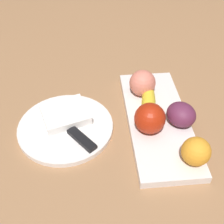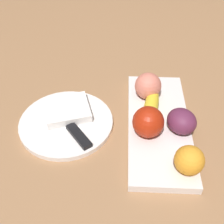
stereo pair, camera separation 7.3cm
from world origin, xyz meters
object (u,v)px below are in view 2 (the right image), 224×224
Objects in this scene: banana at (151,108)px; peach at (148,86)px; apple at (146,122)px; dinner_plate at (66,123)px; fruit_tray at (158,125)px; knife at (76,132)px; folded_napkin at (67,110)px; orange_near_apple at (189,160)px; grape_bunch at (182,121)px.

peach is (0.07, 0.01, 0.02)m from banana.
dinner_plate is at bearing 78.91° from apple.
fruit_tray is 5.30× the size of peach.
dinner_plate is at bearing -1.69° from knife.
peach is at bearing -71.67° from folded_napkin.
banana is at bearing -106.48° from knife.
banana is at bearing -13.34° from apple.
dinner_plate is (-0.10, 0.22, -0.05)m from peach.
banana reaches higher than folded_napkin.
apple is 0.14m from peach.
peach reaches higher than orange_near_apple.
fruit_tray is 5.06× the size of apple.
apple is at bearing 175.51° from peach.
fruit_tray is at bearing -97.24° from folded_napkin.
apple reaches higher than knife.
peach is 0.30× the size of dinner_plate.
orange_near_apple is at bearing 179.96° from grape_bunch.
apple is at bearing 137.02° from fruit_tray.
folded_napkin is at bearing 70.90° from apple.
banana is 2.56× the size of peach.
dinner_plate is 1.59× the size of knife.
orange_near_apple is at bearing -121.08° from folded_napkin.
fruit_tray is at bearing -134.47° from banana.
peach is (0.14, -0.01, -0.00)m from apple.
peach reaches higher than grape_bunch.
orange_near_apple is (-0.18, -0.07, 0.01)m from banana.
knife is (-0.02, 0.26, -0.03)m from grape_bunch.
fruit_tray is 2.52× the size of knife.
banana is at bearing 52.74° from grape_bunch.
apple is at bearing -101.09° from dinner_plate.
peach reaches higher than banana.
orange_near_apple reaches higher than fruit_tray.
dinner_plate is (-0.03, 0.22, -0.03)m from banana.
grape_bunch reaches higher than fruit_tray.
fruit_tray is at bearing -115.91° from knife.
folded_napkin is (0.03, 0.00, 0.02)m from dinner_plate.
folded_napkin is at bearing 82.76° from fruit_tray.
folded_napkin is (0.03, 0.24, 0.01)m from fruit_tray.
apple is 0.14m from orange_near_apple.
banana reaches higher than fruit_tray.
grape_bunch reaches higher than folded_napkin.
grape_bunch is (0.02, -0.09, -0.01)m from apple.
orange_near_apple is at bearing -149.06° from knife.
knife reaches higher than dinner_plate.
apple is 0.41× the size of banana.
peach reaches higher than folded_napkin.
peach is at bearing 17.20° from orange_near_apple.
banana is 1.63× the size of folded_napkin.
peach is 0.97× the size of grape_bunch.
orange_near_apple is 0.35m from folded_napkin.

